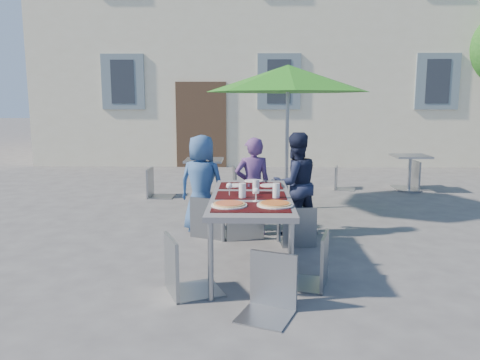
{
  "coord_description": "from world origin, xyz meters",
  "views": [
    {
      "loc": [
        -0.71,
        -4.69,
        1.69
      ],
      "look_at": [
        -0.84,
        0.87,
        0.76
      ],
      "focal_mm": 35.0,
      "sensor_mm": 36.0,
      "label": 1
    }
  ],
  "objects_px": {
    "chair_4": "(314,228)",
    "bg_chair_l_1": "(341,164)",
    "patio_umbrella": "(288,80)",
    "cafe_table_0": "(204,173)",
    "child_2": "(295,184)",
    "cafe_table_1": "(410,168)",
    "chair_0": "(209,192)",
    "dining_table": "(251,201)",
    "bg_chair_l_0": "(155,165)",
    "child_1": "(253,187)",
    "chair_5": "(270,250)",
    "pizza_near_right": "(275,204)",
    "bg_chair_r_1": "(412,158)",
    "chair_2": "(298,202)",
    "chair_3": "(182,229)",
    "child_0": "(202,184)",
    "pizza_near_left": "(229,204)",
    "bg_chair_r_0": "(229,163)",
    "chair_1": "(243,189)"
  },
  "relations": [
    {
      "from": "pizza_near_left",
      "to": "patio_umbrella",
      "type": "xyz_separation_m",
      "value": [
        0.76,
        3.15,
        1.25
      ]
    },
    {
      "from": "chair_5",
      "to": "cafe_table_0",
      "type": "distance_m",
      "value": 4.65
    },
    {
      "from": "chair_0",
      "to": "bg_chair_l_0",
      "type": "bearing_deg",
      "value": 115.53
    },
    {
      "from": "chair_4",
      "to": "bg_chair_l_1",
      "type": "distance_m",
      "value": 5.04
    },
    {
      "from": "child_0",
      "to": "bg_chair_r_1",
      "type": "xyz_separation_m",
      "value": [
        3.81,
        3.26,
        -0.04
      ]
    },
    {
      "from": "child_1",
      "to": "cafe_table_0",
      "type": "xyz_separation_m",
      "value": [
        -0.85,
        2.28,
        -0.17
      ]
    },
    {
      "from": "cafe_table_0",
      "to": "chair_0",
      "type": "bearing_deg",
      "value": -82.73
    },
    {
      "from": "child_0",
      "to": "bg_chair_r_1",
      "type": "relative_size",
      "value": 1.25
    },
    {
      "from": "chair_3",
      "to": "child_1",
      "type": "bearing_deg",
      "value": 71.83
    },
    {
      "from": "chair_3",
      "to": "bg_chair_l_1",
      "type": "distance_m",
      "value": 5.63
    },
    {
      "from": "chair_0",
      "to": "cafe_table_1",
      "type": "distance_m",
      "value": 4.75
    },
    {
      "from": "child_1",
      "to": "bg_chair_l_0",
      "type": "height_order",
      "value": "child_1"
    },
    {
      "from": "cafe_table_1",
      "to": "bg_chair_r_1",
      "type": "bearing_deg",
      "value": 68.2
    },
    {
      "from": "bg_chair_r_1",
      "to": "child_0",
      "type": "bearing_deg",
      "value": -139.45
    },
    {
      "from": "dining_table",
      "to": "bg_chair_l_0",
      "type": "xyz_separation_m",
      "value": [
        -1.71,
        3.55,
        -0.11
      ]
    },
    {
      "from": "pizza_near_left",
      "to": "chair_2",
      "type": "bearing_deg",
      "value": 58.54
    },
    {
      "from": "cafe_table_1",
      "to": "chair_4",
      "type": "bearing_deg",
      "value": -117.35
    },
    {
      "from": "chair_2",
      "to": "cafe_table_1",
      "type": "bearing_deg",
      "value": 54.73
    },
    {
      "from": "pizza_near_right",
      "to": "chair_0",
      "type": "xyz_separation_m",
      "value": [
        -0.74,
        1.56,
        -0.19
      ]
    },
    {
      "from": "child_2",
      "to": "cafe_table_1",
      "type": "height_order",
      "value": "child_2"
    },
    {
      "from": "chair_4",
      "to": "bg_chair_r_0",
      "type": "relative_size",
      "value": 0.95
    },
    {
      "from": "chair_0",
      "to": "chair_5",
      "type": "distance_m",
      "value": 2.26
    },
    {
      "from": "patio_umbrella",
      "to": "cafe_table_0",
      "type": "relative_size",
      "value": 3.6
    },
    {
      "from": "child_1",
      "to": "cafe_table_1",
      "type": "distance_m",
      "value": 4.27
    },
    {
      "from": "cafe_table_0",
      "to": "pizza_near_right",
      "type": "bearing_deg",
      "value": -75.16
    },
    {
      "from": "chair_3",
      "to": "dining_table",
      "type": "bearing_deg",
      "value": 50.02
    },
    {
      "from": "chair_4",
      "to": "cafe_table_1",
      "type": "bearing_deg",
      "value": 62.65
    },
    {
      "from": "pizza_near_right",
      "to": "chair_1",
      "type": "distance_m",
      "value": 1.55
    },
    {
      "from": "chair_4",
      "to": "patio_umbrella",
      "type": "bearing_deg",
      "value": 90.36
    },
    {
      "from": "pizza_near_right",
      "to": "bg_chair_r_1",
      "type": "xyz_separation_m",
      "value": [
        2.95,
        5.06,
        -0.17
      ]
    },
    {
      "from": "pizza_near_right",
      "to": "cafe_table_1",
      "type": "distance_m",
      "value": 5.49
    },
    {
      "from": "pizza_near_right",
      "to": "chair_2",
      "type": "xyz_separation_m",
      "value": [
        0.34,
        1.22,
        -0.24
      ]
    },
    {
      "from": "chair_5",
      "to": "cafe_table_1",
      "type": "relative_size",
      "value": 1.31
    },
    {
      "from": "child_1",
      "to": "chair_5",
      "type": "bearing_deg",
      "value": 83.77
    },
    {
      "from": "child_0",
      "to": "bg_chair_l_1",
      "type": "bearing_deg",
      "value": -111.13
    },
    {
      "from": "chair_3",
      "to": "bg_chair_r_0",
      "type": "bearing_deg",
      "value": 87.49
    },
    {
      "from": "dining_table",
      "to": "cafe_table_1",
      "type": "xyz_separation_m",
      "value": [
        3.03,
        4.22,
        -0.24
      ]
    },
    {
      "from": "cafe_table_0",
      "to": "bg_chair_l_1",
      "type": "distance_m",
      "value": 2.75
    },
    {
      "from": "chair_4",
      "to": "bg_chair_l_0",
      "type": "bearing_deg",
      "value": 119.38
    },
    {
      "from": "child_1",
      "to": "patio_umbrella",
      "type": "relative_size",
      "value": 0.5
    },
    {
      "from": "bg_chair_l_0",
      "to": "bg_chair_r_1",
      "type": "relative_size",
      "value": 0.97
    },
    {
      "from": "child_2",
      "to": "chair_4",
      "type": "height_order",
      "value": "child_2"
    },
    {
      "from": "chair_5",
      "to": "bg_chair_l_0",
      "type": "bearing_deg",
      "value": 111.82
    },
    {
      "from": "chair_5",
      "to": "cafe_table_0",
      "type": "bearing_deg",
      "value": 102.13
    },
    {
      "from": "chair_0",
      "to": "chair_4",
      "type": "height_order",
      "value": "chair_0"
    },
    {
      "from": "chair_5",
      "to": "child_0",
      "type": "bearing_deg",
      "value": 108.24
    },
    {
      "from": "child_2",
      "to": "patio_umbrella",
      "type": "height_order",
      "value": "patio_umbrella"
    },
    {
      "from": "dining_table",
      "to": "chair_5",
      "type": "xyz_separation_m",
      "value": [
        0.15,
        -1.08,
        -0.17
      ]
    },
    {
      "from": "chair_2",
      "to": "chair_3",
      "type": "bearing_deg",
      "value": -128.66
    },
    {
      "from": "child_2",
      "to": "child_0",
      "type": "bearing_deg",
      "value": -28.25
    }
  ]
}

